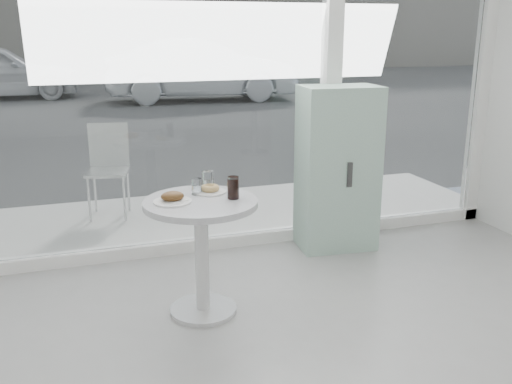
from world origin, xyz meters
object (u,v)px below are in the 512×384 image
object	(u,v)px
patio_chair	(108,164)
plate_fritter	(173,198)
water_tumbler_b	(208,182)
plate_donut	(210,190)
mint_cabinet	(337,169)
cola_glass	(233,188)
car_silver	(200,70)
water_tumbler_a	(197,187)
main_table	(201,233)

from	to	relation	value
patio_chair	plate_fritter	world-z (taller)	patio_chair
water_tumbler_b	plate_donut	bearing A→B (deg)	-94.70
plate_fritter	water_tumbler_b	world-z (taller)	water_tumbler_b
mint_cabinet	plate_donut	xyz separation A→B (m)	(-1.26, -0.68, 0.11)
plate_fritter	cola_glass	size ratio (longest dim) A/B	1.68
car_silver	water_tumbler_b	world-z (taller)	car_silver
water_tumbler_b	cola_glass	size ratio (longest dim) A/B	0.88
car_silver	water_tumbler_a	xyz separation A→B (m)	(-2.63, -11.29, 0.02)
water_tumbler_a	water_tumbler_b	xyz separation A→B (m)	(0.10, 0.09, 0.01)
patio_chair	water_tumbler_a	bearing A→B (deg)	-65.77
main_table	plate_donut	world-z (taller)	plate_donut
car_silver	water_tumbler_a	world-z (taller)	car_silver
car_silver	water_tumbler_b	size ratio (longest dim) A/B	38.52
plate_donut	cola_glass	distance (m)	0.21
mint_cabinet	plate_fritter	xyz separation A→B (m)	(-1.52, -0.82, 0.12)
plate_donut	water_tumbler_b	distance (m)	0.09
mint_cabinet	plate_donut	bearing A→B (deg)	-146.21
main_table	water_tumbler_a	world-z (taller)	water_tumbler_a
car_silver	cola_glass	xyz separation A→B (m)	(-2.43, -11.46, 0.04)
plate_fritter	water_tumbler_a	size ratio (longest dim) A/B	2.24
mint_cabinet	cola_glass	world-z (taller)	mint_cabinet
plate_fritter	water_tumbler_a	bearing A→B (deg)	36.49
main_table	cola_glass	distance (m)	0.35
main_table	plate_fritter	distance (m)	0.30
mint_cabinet	plate_fritter	bearing A→B (deg)	-146.42
cola_glass	main_table	bearing A→B (deg)	171.27
plate_fritter	cola_glass	bearing A→B (deg)	-5.55
plate_fritter	water_tumbler_b	distance (m)	0.35
plate_donut	mint_cabinet	bearing A→B (deg)	28.39
car_silver	plate_fritter	distance (m)	11.76
patio_chair	cola_glass	distance (m)	2.31
plate_fritter	water_tumbler_b	xyz separation A→B (m)	(0.27, 0.22, 0.03)
mint_cabinet	water_tumbler_b	world-z (taller)	mint_cabinet
patio_chair	car_silver	bearing A→B (deg)	84.43
patio_chair	plate_donut	xyz separation A→B (m)	(0.51, -2.04, 0.24)
main_table	water_tumbler_a	size ratio (longest dim) A/B	7.26
patio_chair	plate_donut	world-z (taller)	patio_chair
mint_cabinet	plate_fritter	size ratio (longest dim) A/B	5.74
plate_fritter	mint_cabinet	bearing A→B (deg)	28.18
water_tumbler_b	mint_cabinet	bearing A→B (deg)	25.63
car_silver	cola_glass	world-z (taller)	car_silver
water_tumbler_a	water_tumbler_b	distance (m)	0.13
patio_chair	water_tumbler_a	distance (m)	2.10
main_table	patio_chair	xyz separation A→B (m)	(-0.41, 2.18, 0.00)
patio_chair	cola_glass	size ratio (longest dim) A/B	6.22
car_silver	cola_glass	bearing A→B (deg)	172.31
main_table	mint_cabinet	world-z (taller)	mint_cabinet
car_silver	water_tumbler_a	bearing A→B (deg)	171.19
mint_cabinet	patio_chair	distance (m)	2.23
plate_fritter	cola_glass	distance (m)	0.38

